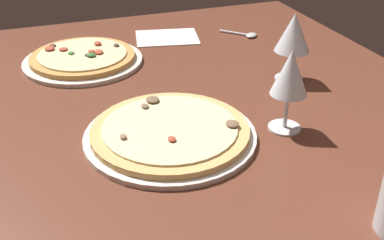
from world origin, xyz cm
name	(u,v)px	position (x,y,z in cm)	size (l,w,h in cm)	color
dining_table	(213,139)	(0.00, 0.00, 2.00)	(150.00, 110.00, 4.00)	brown
pizza_main	(170,132)	(-0.16, -8.63, 5.21)	(32.00, 32.00, 3.34)	silver
pizza_side	(83,58)	(-41.69, -18.32, 5.19)	(29.60, 29.60, 3.39)	silver
wine_glass_far	(293,35)	(-15.62, 25.25, 14.81)	(7.98, 7.98, 15.72)	silver
wine_glass_near	(290,75)	(4.06, 13.06, 15.15)	(6.89, 6.89, 16.04)	silver
paper_menu	(167,37)	(-51.91, 6.84, 4.15)	(13.39, 17.34, 0.30)	white
spoon	(247,35)	(-45.66, 28.80, 4.46)	(9.69, 9.42, 1.00)	silver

